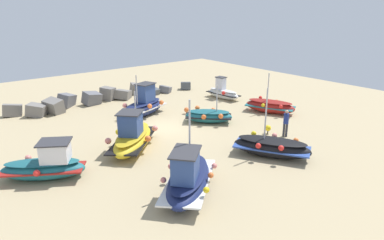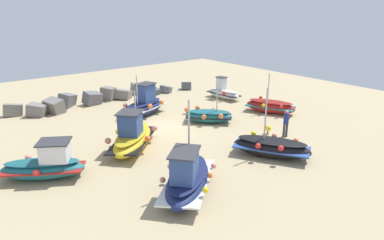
{
  "view_description": "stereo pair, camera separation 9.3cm",
  "coord_description": "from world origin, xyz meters",
  "px_view_note": "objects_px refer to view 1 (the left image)",
  "views": [
    {
      "loc": [
        -12.01,
        -18.01,
        7.78
      ],
      "look_at": [
        0.84,
        -1.99,
        0.9
      ],
      "focal_mm": 32.24,
      "sensor_mm": 36.0,
      "label": 1
    },
    {
      "loc": [
        -11.94,
        -18.07,
        7.78
      ],
      "look_at": [
        0.84,
        -1.99,
        0.9
      ],
      "focal_mm": 32.24,
      "sensor_mm": 36.0,
      "label": 2
    }
  ],
  "objects_px": {
    "fishing_boat_7": "(188,178)",
    "fishing_boat_2": "(133,137)",
    "fishing_boat_6": "(209,116)",
    "mooring_buoy_0": "(186,110)",
    "fishing_boat_4": "(270,106)",
    "fishing_boat_3": "(223,92)",
    "fishing_boat_5": "(45,166)",
    "fishing_boat_1": "(272,147)",
    "fishing_boat_0": "(144,105)",
    "mooring_buoy_1": "(268,128)",
    "person_walking": "(286,121)"
  },
  "relations": [
    {
      "from": "fishing_boat_2",
      "to": "fishing_boat_6",
      "type": "bearing_deg",
      "value": 144.19
    },
    {
      "from": "fishing_boat_0",
      "to": "mooring_buoy_0",
      "type": "xyz_separation_m",
      "value": [
        2.61,
        -1.75,
        -0.43
      ]
    },
    {
      "from": "fishing_boat_2",
      "to": "fishing_boat_4",
      "type": "height_order",
      "value": "fishing_boat_2"
    },
    {
      "from": "fishing_boat_2",
      "to": "fishing_boat_4",
      "type": "distance_m",
      "value": 11.55
    },
    {
      "from": "fishing_boat_3",
      "to": "fishing_boat_5",
      "type": "bearing_deg",
      "value": 102.53
    },
    {
      "from": "fishing_boat_0",
      "to": "mooring_buoy_1",
      "type": "bearing_deg",
      "value": -83.02
    },
    {
      "from": "fishing_boat_0",
      "to": "mooring_buoy_1",
      "type": "height_order",
      "value": "fishing_boat_0"
    },
    {
      "from": "fishing_boat_0",
      "to": "mooring_buoy_0",
      "type": "relative_size",
      "value": 8.41
    },
    {
      "from": "person_walking",
      "to": "mooring_buoy_0",
      "type": "xyz_separation_m",
      "value": [
        -1.89,
        7.54,
        -0.67
      ]
    },
    {
      "from": "fishing_boat_4",
      "to": "fishing_boat_7",
      "type": "height_order",
      "value": "fishing_boat_7"
    },
    {
      "from": "fishing_boat_4",
      "to": "fishing_boat_2",
      "type": "bearing_deg",
      "value": -115.57
    },
    {
      "from": "fishing_boat_1",
      "to": "fishing_boat_2",
      "type": "height_order",
      "value": "fishing_boat_1"
    },
    {
      "from": "person_walking",
      "to": "fishing_boat_4",
      "type": "bearing_deg",
      "value": 13.86
    },
    {
      "from": "fishing_boat_3",
      "to": "person_walking",
      "type": "height_order",
      "value": "fishing_boat_3"
    },
    {
      "from": "fishing_boat_4",
      "to": "mooring_buoy_0",
      "type": "height_order",
      "value": "fishing_boat_4"
    },
    {
      "from": "fishing_boat_0",
      "to": "fishing_boat_6",
      "type": "bearing_deg",
      "value": -77.6
    },
    {
      "from": "fishing_boat_3",
      "to": "fishing_boat_5",
      "type": "height_order",
      "value": "fishing_boat_3"
    },
    {
      "from": "fishing_boat_2",
      "to": "fishing_boat_5",
      "type": "distance_m",
      "value": 4.96
    },
    {
      "from": "fishing_boat_6",
      "to": "fishing_boat_2",
      "type": "bearing_deg",
      "value": 51.85
    },
    {
      "from": "person_walking",
      "to": "mooring_buoy_1",
      "type": "xyz_separation_m",
      "value": [
        -0.44,
        0.98,
        -0.61
      ]
    },
    {
      "from": "fishing_boat_6",
      "to": "person_walking",
      "type": "relative_size",
      "value": 1.89
    },
    {
      "from": "fishing_boat_5",
      "to": "mooring_buoy_1",
      "type": "relative_size",
      "value": 7.08
    },
    {
      "from": "fishing_boat_1",
      "to": "fishing_boat_5",
      "type": "xyz_separation_m",
      "value": [
        -10.25,
        5.04,
        0.1
      ]
    },
    {
      "from": "fishing_boat_1",
      "to": "fishing_boat_7",
      "type": "xyz_separation_m",
      "value": [
        -5.83,
        -0.18,
        0.14
      ]
    },
    {
      "from": "fishing_boat_1",
      "to": "mooring_buoy_1",
      "type": "xyz_separation_m",
      "value": [
        2.58,
        2.35,
        -0.17
      ]
    },
    {
      "from": "fishing_boat_5",
      "to": "person_walking",
      "type": "bearing_deg",
      "value": 16.85
    },
    {
      "from": "fishing_boat_1",
      "to": "fishing_boat_3",
      "type": "bearing_deg",
      "value": 118.9
    },
    {
      "from": "fishing_boat_0",
      "to": "fishing_boat_3",
      "type": "height_order",
      "value": "fishing_boat_0"
    },
    {
      "from": "fishing_boat_1",
      "to": "fishing_boat_5",
      "type": "distance_m",
      "value": 11.42
    },
    {
      "from": "mooring_buoy_0",
      "to": "fishing_boat_4",
      "type": "bearing_deg",
      "value": -36.07
    },
    {
      "from": "fishing_boat_2",
      "to": "mooring_buoy_0",
      "type": "bearing_deg",
      "value": 164.27
    },
    {
      "from": "mooring_buoy_0",
      "to": "person_walking",
      "type": "bearing_deg",
      "value": -75.9
    },
    {
      "from": "mooring_buoy_0",
      "to": "mooring_buoy_1",
      "type": "height_order",
      "value": "mooring_buoy_1"
    },
    {
      "from": "fishing_boat_1",
      "to": "fishing_boat_3",
      "type": "xyz_separation_m",
      "value": [
        6.36,
        10.45,
        0.01
      ]
    },
    {
      "from": "mooring_buoy_0",
      "to": "fishing_boat_2",
      "type": "bearing_deg",
      "value": -152.52
    },
    {
      "from": "fishing_boat_1",
      "to": "fishing_boat_0",
      "type": "bearing_deg",
      "value": 158.16
    },
    {
      "from": "fishing_boat_2",
      "to": "fishing_boat_6",
      "type": "height_order",
      "value": "fishing_boat_2"
    },
    {
      "from": "mooring_buoy_1",
      "to": "fishing_boat_0",
      "type": "bearing_deg",
      "value": 116.07
    },
    {
      "from": "fishing_boat_2",
      "to": "mooring_buoy_0",
      "type": "relative_size",
      "value": 9.0
    },
    {
      "from": "fishing_boat_2",
      "to": "fishing_boat_3",
      "type": "relative_size",
      "value": 1.34
    },
    {
      "from": "fishing_boat_4",
      "to": "fishing_boat_6",
      "type": "bearing_deg",
      "value": -127.02
    },
    {
      "from": "fishing_boat_7",
      "to": "fishing_boat_2",
      "type": "bearing_deg",
      "value": -135.69
    },
    {
      "from": "fishing_boat_2",
      "to": "fishing_boat_6",
      "type": "xyz_separation_m",
      "value": [
        6.43,
        0.84,
        -0.24
      ]
    },
    {
      "from": "fishing_boat_3",
      "to": "fishing_boat_5",
      "type": "relative_size",
      "value": 0.83
    },
    {
      "from": "fishing_boat_4",
      "to": "fishing_boat_5",
      "type": "xyz_separation_m",
      "value": [
        -16.48,
        -0.14,
        0.12
      ]
    },
    {
      "from": "fishing_boat_1",
      "to": "mooring_buoy_1",
      "type": "bearing_deg",
      "value": 102.61
    },
    {
      "from": "fishing_boat_0",
      "to": "mooring_buoy_1",
      "type": "distance_m",
      "value": 9.25
    },
    {
      "from": "fishing_boat_1",
      "to": "fishing_boat_5",
      "type": "height_order",
      "value": "fishing_boat_1"
    },
    {
      "from": "fishing_boat_2",
      "to": "fishing_boat_5",
      "type": "relative_size",
      "value": 1.11
    },
    {
      "from": "fishing_boat_4",
      "to": "person_walking",
      "type": "relative_size",
      "value": 2.29
    }
  ]
}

